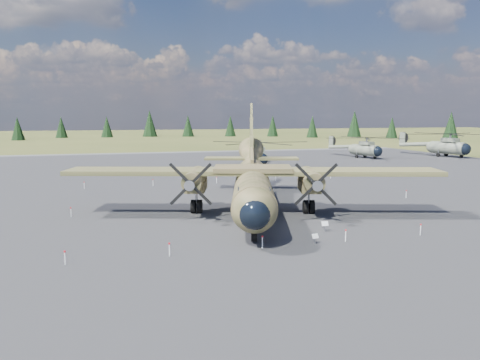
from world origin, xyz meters
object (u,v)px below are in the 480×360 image
object	(u,v)px
helicopter_near	(259,149)
helicopter_mid	(365,143)
helicopter_far	(448,140)
transport_plane	(253,178)

from	to	relation	value
helicopter_near	helicopter_mid	distance (m)	27.65
helicopter_mid	helicopter_far	size ratio (longest dim) A/B	0.86
transport_plane	helicopter_mid	distance (m)	58.71
helicopter_near	helicopter_mid	xyz separation A→B (m)	(25.84, 9.85, -0.03)
helicopter_mid	helicopter_far	distance (m)	18.12
transport_plane	helicopter_near	distance (m)	36.89
transport_plane	helicopter_near	world-z (taller)	transport_plane
helicopter_far	helicopter_mid	bearing A→B (deg)	155.47
helicopter_mid	helicopter_near	bearing A→B (deg)	-175.40
transport_plane	helicopter_mid	world-z (taller)	transport_plane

